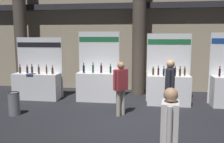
% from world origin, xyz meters
% --- Properties ---
extents(ground_plane, '(27.47, 27.47, 0.00)m').
position_xyz_m(ground_plane, '(0.00, 0.00, 0.00)').
color(ground_plane, black).
extents(hall_colonnade, '(13.74, 1.25, 6.44)m').
position_xyz_m(hall_colonnade, '(0.00, 4.30, 3.15)').
color(hall_colonnade, tan).
rests_on(hall_colonnade, ground_plane).
extents(exhibitor_booth_0, '(1.77, 0.70, 2.27)m').
position_xyz_m(exhibitor_booth_0, '(-3.69, 2.34, 0.58)').
color(exhibitor_booth_0, white).
rests_on(exhibitor_booth_0, ground_plane).
extents(exhibitor_booth_1, '(1.51, 0.66, 2.48)m').
position_xyz_m(exhibitor_booth_1, '(-1.42, 2.42, 0.62)').
color(exhibitor_booth_1, white).
rests_on(exhibitor_booth_1, ground_plane).
extents(exhibitor_booth_2, '(1.50, 0.66, 2.41)m').
position_xyz_m(exhibitor_booth_2, '(1.07, 2.26, 0.61)').
color(exhibitor_booth_2, white).
rests_on(exhibitor_booth_2, ground_plane).
extents(trash_bin, '(0.33, 0.33, 0.69)m').
position_xyz_m(trash_bin, '(-3.54, 0.45, 0.34)').
color(trash_bin, slate).
rests_on(trash_bin, ground_plane).
extents(visitor_0, '(0.41, 0.44, 1.59)m').
position_xyz_m(visitor_0, '(-0.42, 0.84, 0.93)').
color(visitor_0, '#ADA393').
rests_on(visitor_0, ground_plane).
extents(visitor_1, '(0.29, 0.52, 1.58)m').
position_xyz_m(visitor_1, '(0.66, -2.48, 0.93)').
color(visitor_1, navy).
rests_on(visitor_1, ground_plane).
extents(visitor_3, '(0.30, 0.60, 1.69)m').
position_xyz_m(visitor_3, '(0.96, 0.66, 1.01)').
color(visitor_3, silver).
rests_on(visitor_3, ground_plane).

